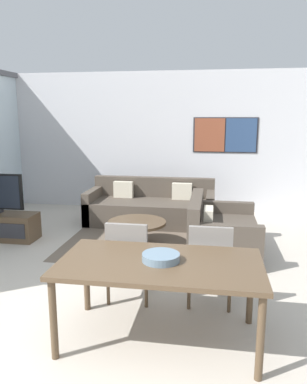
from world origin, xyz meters
TOP-DOWN VIEW (x-y plane):
  - ground_plane at (0.00, 0.00)m, footprint 24.00×24.00m
  - wall_back at (0.03, 5.40)m, footprint 7.07×0.09m
  - area_rug at (0.04, 3.02)m, footprint 2.24×1.66m
  - sofa_main at (0.04, 4.32)m, footprint 2.28×0.95m
  - sofa_side at (1.23, 2.94)m, footprint 0.95×1.42m
  - coffee_table at (0.04, 3.02)m, footprint 0.87×0.87m
  - dining_table at (0.72, 0.69)m, footprint 1.71×0.91m
  - dining_chair_left at (0.31, 1.34)m, footprint 0.46×0.46m
  - dining_chair_centre at (1.14, 1.38)m, footprint 0.46×0.46m
  - fruit_bowl at (0.73, 0.70)m, footprint 0.32×0.32m

SIDE VIEW (x-z plane):
  - ground_plane at x=0.00m, z-range 0.00..0.00m
  - area_rug at x=0.04m, z-range 0.00..0.01m
  - sofa_main at x=0.04m, z-range -0.13..0.66m
  - sofa_side at x=1.23m, z-range -0.13..0.66m
  - coffee_table at x=0.04m, z-range 0.10..0.48m
  - dining_chair_left at x=0.31m, z-range 0.05..0.93m
  - dining_chair_centre at x=1.14m, z-range 0.05..0.93m
  - dining_table at x=0.72m, z-range 0.29..1.01m
  - fruit_bowl at x=0.73m, z-range 0.73..0.79m
  - wall_back at x=0.03m, z-range 0.00..2.80m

